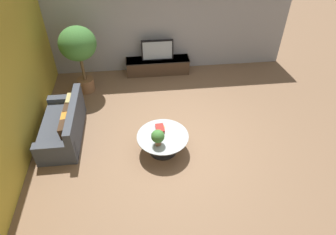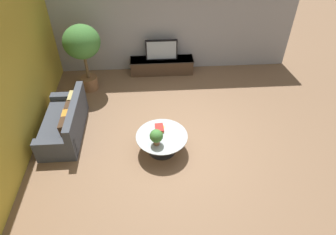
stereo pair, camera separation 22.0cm
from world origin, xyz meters
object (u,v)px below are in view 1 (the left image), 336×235
(coffee_table, at_px, (163,140))
(potted_plant_tabletop, at_px, (158,137))
(media_console, at_px, (158,66))
(potted_palm_tall, at_px, (78,48))
(couch_by_wall, at_px, (64,126))
(television, at_px, (157,50))

(coffee_table, height_order, potted_plant_tabletop, potted_plant_tabletop)
(coffee_table, bearing_deg, media_console, 87.10)
(potted_plant_tabletop, bearing_deg, media_console, 85.35)
(potted_palm_tall, height_order, potted_plant_tabletop, potted_palm_tall)
(coffee_table, distance_m, couch_by_wall, 2.32)
(television, distance_m, coffee_table, 3.31)
(television, relative_size, potted_palm_tall, 0.50)
(television, bearing_deg, coffee_table, -92.90)
(media_console, xyz_separation_m, couch_by_wall, (-2.37, -2.56, 0.06))
(potted_plant_tabletop, bearing_deg, television, 85.35)
(coffee_table, distance_m, potted_plant_tabletop, 0.43)
(television, bearing_deg, media_console, 90.00)
(coffee_table, relative_size, couch_by_wall, 0.60)
(potted_plant_tabletop, bearing_deg, couch_by_wall, 155.46)
(coffee_table, relative_size, potted_plant_tabletop, 3.07)
(coffee_table, bearing_deg, television, 87.10)
(potted_plant_tabletop, bearing_deg, potted_palm_tall, 122.55)
(couch_by_wall, xyz_separation_m, potted_palm_tall, (0.31, 1.84, 1.02))
(television, relative_size, potted_plant_tabletop, 2.55)
(media_console, distance_m, coffee_table, 3.28)
(coffee_table, relative_size, potted_palm_tall, 0.60)
(media_console, xyz_separation_m, coffee_table, (-0.17, -3.28, 0.08))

